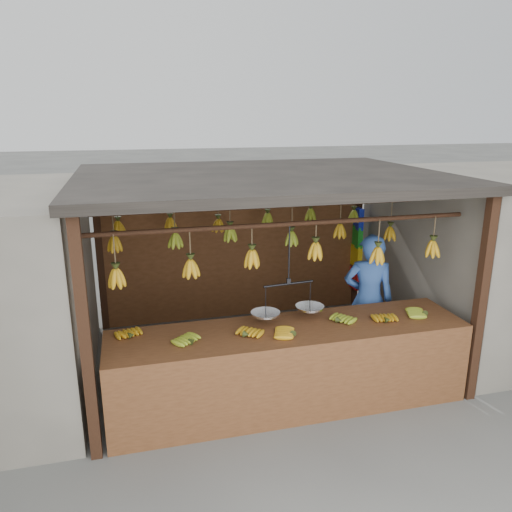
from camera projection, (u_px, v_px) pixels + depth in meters
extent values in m
plane|color=#5B5B57|center=(262.00, 357.00, 6.53)|extent=(80.00, 80.00, 0.00)
cube|color=black|center=(86.00, 344.00, 4.33)|extent=(0.10, 0.10, 2.30)
cube|color=black|center=(480.00, 302.00, 5.30)|extent=(0.10, 0.10, 2.30)
cube|color=black|center=(100.00, 253.00, 7.12)|extent=(0.10, 0.10, 2.30)
cube|color=black|center=(357.00, 237.00, 8.09)|extent=(0.10, 0.10, 2.30)
cube|color=black|center=(262.00, 177.00, 5.88)|extent=(4.30, 3.30, 0.10)
cylinder|color=black|center=(288.00, 224.00, 5.05)|extent=(4.00, 0.05, 0.05)
cylinder|color=black|center=(262.00, 207.00, 5.98)|extent=(4.00, 0.05, 0.05)
cylinder|color=black|center=(243.00, 194.00, 6.91)|extent=(4.00, 0.05, 0.05)
cube|color=brown|center=(236.00, 260.00, 7.68)|extent=(4.00, 0.06, 1.80)
cube|color=slate|center=(506.00, 254.00, 7.08)|extent=(3.00, 3.00, 2.30)
cube|color=brown|center=(290.00, 331.00, 5.27)|extent=(3.82, 0.85, 0.08)
cube|color=brown|center=(302.00, 386.00, 4.99)|extent=(3.82, 0.04, 0.90)
cube|color=black|center=(116.00, 413.00, 4.61)|extent=(0.07, 0.07, 0.82)
cube|color=black|center=(456.00, 365.00, 5.48)|extent=(0.07, 0.07, 0.82)
cube|color=black|center=(116.00, 374.00, 5.31)|extent=(0.07, 0.07, 0.82)
cube|color=black|center=(418.00, 337.00, 6.18)|extent=(0.07, 0.07, 0.82)
ellipsoid|color=#C88D15|center=(131.00, 336.00, 5.00)|extent=(0.25, 0.29, 0.06)
ellipsoid|color=#92A523|center=(192.00, 342.00, 4.87)|extent=(0.29, 0.30, 0.06)
ellipsoid|color=#C88D15|center=(247.00, 335.00, 5.01)|extent=(0.29, 0.30, 0.06)
ellipsoid|color=#C88D15|center=(293.00, 333.00, 5.06)|extent=(0.29, 0.25, 0.06)
ellipsoid|color=#92A523|center=(339.00, 321.00, 5.35)|extent=(0.30, 0.29, 0.06)
ellipsoid|color=#C88D15|center=(388.00, 321.00, 5.36)|extent=(0.21, 0.26, 0.06)
ellipsoid|color=#92A523|center=(424.00, 313.00, 5.57)|extent=(0.29, 0.25, 0.06)
ellipsoid|color=#C88D15|center=(117.00, 278.00, 4.73)|extent=(0.16, 0.16, 0.28)
ellipsoid|color=#C88D15|center=(191.00, 268.00, 4.92)|extent=(0.16, 0.16, 0.28)
ellipsoid|color=#C88D15|center=(252.00, 259.00, 5.08)|extent=(0.16, 0.16, 0.28)
ellipsoid|color=#C88D15|center=(315.00, 251.00, 5.26)|extent=(0.16, 0.16, 0.28)
ellipsoid|color=#C88D15|center=(377.00, 255.00, 5.36)|extent=(0.16, 0.16, 0.28)
ellipsoid|color=#C88D15|center=(432.00, 249.00, 5.52)|extent=(0.16, 0.16, 0.28)
ellipsoid|color=#C88D15|center=(115.00, 244.00, 5.67)|extent=(0.16, 0.16, 0.28)
ellipsoid|color=#92A523|center=(175.00, 240.00, 5.79)|extent=(0.16, 0.16, 0.28)
ellipsoid|color=#92A523|center=(230.00, 234.00, 6.01)|extent=(0.16, 0.16, 0.28)
ellipsoid|color=#92A523|center=(292.00, 238.00, 6.18)|extent=(0.16, 0.16, 0.28)
ellipsoid|color=#C88D15|center=(340.00, 231.00, 6.34)|extent=(0.16, 0.16, 0.28)
ellipsoid|color=#C88D15|center=(390.00, 233.00, 6.48)|extent=(0.16, 0.16, 0.28)
ellipsoid|color=#C88D15|center=(119.00, 228.00, 6.62)|extent=(0.16, 0.16, 0.28)
ellipsoid|color=#C88D15|center=(170.00, 224.00, 6.79)|extent=(0.16, 0.16, 0.28)
ellipsoid|color=#C88D15|center=(218.00, 225.00, 6.89)|extent=(0.16, 0.16, 0.28)
ellipsoid|color=#92A523|center=(268.00, 219.00, 7.13)|extent=(0.16, 0.16, 0.28)
ellipsoid|color=#92A523|center=(311.00, 215.00, 7.25)|extent=(0.16, 0.16, 0.28)
ellipsoid|color=#92A523|center=(354.00, 216.00, 7.45)|extent=(0.16, 0.16, 0.28)
cylinder|color=black|center=(289.00, 254.00, 5.14)|extent=(0.02, 0.02, 0.64)
cylinder|color=black|center=(289.00, 284.00, 5.23)|extent=(0.56, 0.08, 0.02)
cylinder|color=silver|center=(266.00, 314.00, 5.23)|extent=(0.30, 0.30, 0.02)
cylinder|color=silver|center=(310.00, 307.00, 5.40)|extent=(0.30, 0.30, 0.02)
imported|color=#3359A5|center=(368.00, 300.00, 6.20)|extent=(0.72, 0.60, 1.68)
cube|color=#1426BF|center=(358.00, 219.00, 7.85)|extent=(0.08, 0.26, 0.34)
cube|color=#199926|center=(357.00, 237.00, 7.93)|extent=(0.08, 0.26, 0.34)
cube|color=yellow|center=(356.00, 255.00, 8.01)|extent=(0.08, 0.26, 0.34)
cube|color=red|center=(355.00, 278.00, 8.12)|extent=(0.08, 0.26, 0.34)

